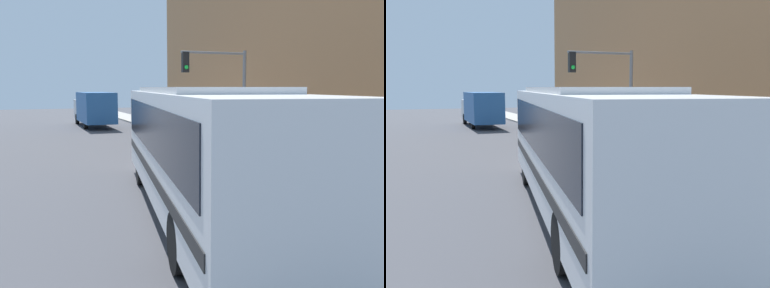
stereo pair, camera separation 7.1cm
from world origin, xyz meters
The scene contains 9 objects.
ground_plane centered at (0.00, 0.00, 0.00)m, with size 120.00×120.00×0.00m, color #47474C.
sidewalk centered at (5.77, 20.00, 0.07)m, with size 2.54×70.00×0.14m.
building_facade centered at (10.04, 14.34, 6.41)m, with size 6.00×26.67×12.82m.
city_bus centered at (-0.59, 2.66, 1.87)m, with size 4.54×12.16×3.21m.
delivery_truck centered at (0.94, 28.43, 1.54)m, with size 2.29×8.38×2.80m.
fire_hydrant centered at (5.10, 2.42, 0.54)m, with size 0.24×0.33×0.80m.
traffic_light_pole centered at (4.06, 11.01, 3.45)m, with size 3.28×0.35×4.77m.
parking_meter centered at (5.10, 9.21, 0.99)m, with size 0.14×0.14×1.25m.
pedestrian_near_corner centered at (5.59, 9.07, 1.03)m, with size 0.34×0.34×1.73m.
Camera 2 is at (-4.65, -7.06, 3.21)m, focal length 40.00 mm.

